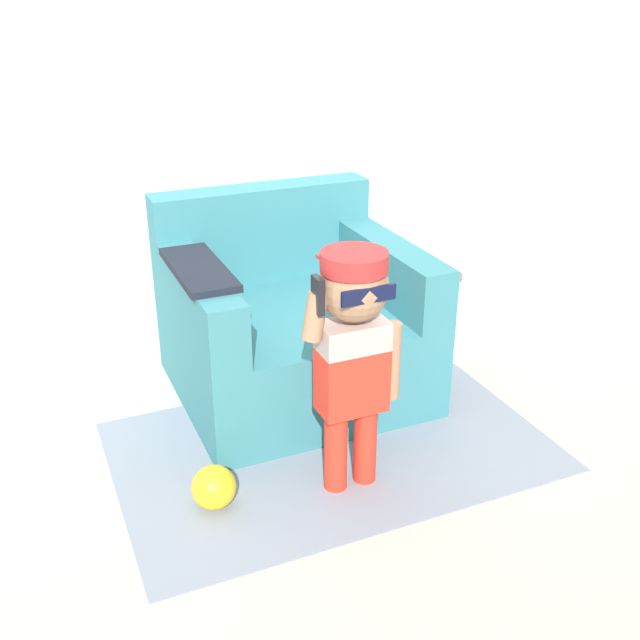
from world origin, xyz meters
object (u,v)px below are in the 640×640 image
Objects in this scene: armchair at (291,325)px; toy_ball at (214,487)px; person_child at (353,336)px; side_table at (455,297)px.

armchair is 6.55× the size of toy_ball.
armchair is at bearing 84.82° from person_child.
armchair is 0.88m from person_child.
person_child reaches higher than armchair.
person_child is at bearing -8.38° from toy_ball.
toy_ball is at bearing 171.62° from person_child.
side_table reaches higher than toy_ball.
person_child is at bearing -140.59° from side_table.
person_child is at bearing -95.18° from armchair.
armchair is 0.99m from toy_ball.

